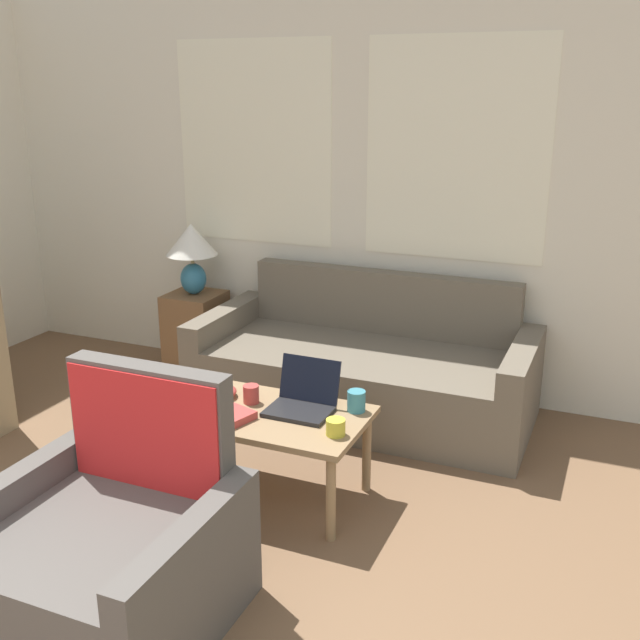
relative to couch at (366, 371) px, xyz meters
The scene contains 12 objects.
wall_back 1.17m from the couch, 114.47° to the left, with size 6.37×0.06×2.60m.
couch is the anchor object (origin of this frame).
armchair 2.14m from the couch, 96.56° to the right, with size 0.89×0.82×0.90m.
side_table 1.33m from the couch, behind, with size 0.36×0.36×0.55m.
table_lamp 1.46m from the couch, behind, with size 0.35×0.35×0.48m.
coffee_table 1.15m from the couch, 94.75° to the right, with size 0.95×0.56×0.44m.
laptop 1.07m from the couch, 87.24° to the right, with size 0.30×0.28×0.23m.
cup_navy 1.11m from the couch, 101.47° to the right, with size 0.08×0.08×0.09m.
cup_yellow 1.28m from the couch, 76.54° to the right, with size 0.09×0.09×0.07m.
cup_white 1.03m from the couch, 73.11° to the right, with size 0.09×0.09×0.10m.
snack_bowl 1.16m from the couch, 110.53° to the right, with size 0.19×0.19×0.06m.
book_red 1.29m from the couch, 101.14° to the right, with size 0.29×0.23×0.04m.
Camera 1 is at (1.61, -0.35, 1.93)m, focal length 42.00 mm.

